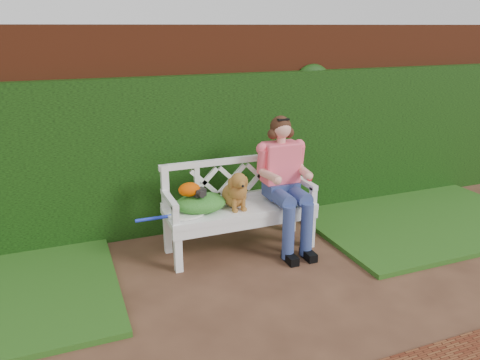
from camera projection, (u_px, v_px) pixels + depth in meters
name	position (u px, v px, depth m)	size (l,w,h in m)	color
ground	(263.00, 300.00, 3.93)	(60.00, 60.00, 0.00)	#41281B
brick_wall	(195.00, 127.00, 5.26)	(10.00, 0.30, 2.20)	maroon
ivy_hedge	(201.00, 154.00, 5.14)	(10.00, 0.18, 1.70)	#225E13
grass_right	(416.00, 217.00, 5.55)	(2.60, 2.00, 0.05)	#1E4E10
garden_bench	(240.00, 228.00, 4.74)	(1.58, 0.60, 0.48)	white
seated_woman	(282.00, 185.00, 4.75)	(0.55, 0.73, 1.30)	#D43355
dog	(235.00, 189.00, 4.56)	(0.26, 0.35, 0.39)	#986136
tennis_racket	(183.00, 214.00, 4.41)	(0.69, 0.29, 0.03)	white
green_bag	(201.00, 203.00, 4.51)	(0.50, 0.38, 0.17)	green
camera_item	(199.00, 192.00, 4.43)	(0.11, 0.08, 0.07)	black
baseball_glove	(189.00, 189.00, 4.42)	(0.21, 0.16, 0.13)	#D14600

